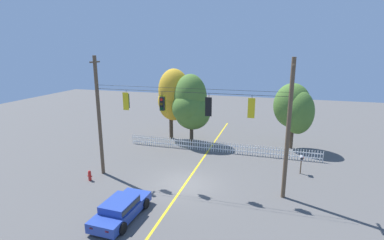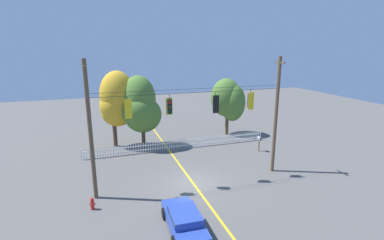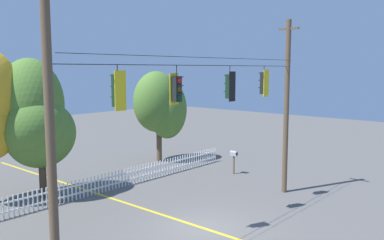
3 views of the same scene
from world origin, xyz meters
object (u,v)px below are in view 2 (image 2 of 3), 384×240
object	(u,v)px
traffic_signal_westbound_side	(170,107)
autumn_oak_far_east	(229,100)
autumn_maple_near_fence	(117,102)
parked_car	(184,220)
traffic_signal_southbound_primary	(215,104)
traffic_signal_eastbound_side	(128,109)
traffic_signal_northbound_secondary	(250,101)
fire_hydrant	(92,204)
autumn_maple_mid	(140,108)
roadside_mailbox	(259,139)

from	to	relation	value
traffic_signal_westbound_side	autumn_oak_far_east	world-z (taller)	traffic_signal_westbound_side
autumn_maple_near_fence	parked_car	world-z (taller)	autumn_maple_near_fence
traffic_signal_westbound_side	traffic_signal_southbound_primary	size ratio (longest dim) A/B	0.96
parked_car	traffic_signal_eastbound_side	bearing A→B (deg)	112.59
traffic_signal_northbound_secondary	fire_hydrant	world-z (taller)	traffic_signal_northbound_secondary
traffic_signal_northbound_secondary	parked_car	distance (m)	9.70
traffic_signal_northbound_secondary	fire_hydrant	xyz separation A→B (m)	(-11.14, -1.38, -5.36)
autumn_oak_far_east	parked_car	xyz separation A→B (m)	(-9.65, -15.01, -3.32)
traffic_signal_westbound_side	autumn_maple_mid	xyz separation A→B (m)	(-0.66, 8.91, -1.78)
parked_car	autumn_oak_far_east	bearing A→B (deg)	57.27
traffic_signal_eastbound_side	autumn_oak_far_east	bearing A→B (deg)	40.34
traffic_signal_eastbound_side	traffic_signal_westbound_side	xyz separation A→B (m)	(2.67, 0.02, -0.05)
traffic_signal_northbound_secondary	roadside_mailbox	distance (m)	7.14
traffic_signal_eastbound_side	traffic_signal_southbound_primary	size ratio (longest dim) A/B	0.96
autumn_oak_far_east	parked_car	world-z (taller)	autumn_oak_far_east
autumn_maple_near_fence	roadside_mailbox	bearing A→B (deg)	-24.37
traffic_signal_northbound_secondary	fire_hydrant	size ratio (longest dim) A/B	1.83
traffic_signal_northbound_secondary	traffic_signal_westbound_side	bearing A→B (deg)	179.82
traffic_signal_eastbound_side	traffic_signal_westbound_side	size ratio (longest dim) A/B	1.00
autumn_maple_near_fence	autumn_maple_mid	xyz separation A→B (m)	(2.04, -0.76, -0.52)
traffic_signal_westbound_side	fire_hydrant	xyz separation A→B (m)	(-5.21, -1.40, -5.31)
traffic_signal_eastbound_side	fire_hydrant	bearing A→B (deg)	-151.58
autumn_maple_near_fence	fire_hydrant	world-z (taller)	autumn_maple_near_fence
autumn_maple_near_fence	autumn_maple_mid	world-z (taller)	autumn_maple_near_fence
traffic_signal_northbound_secondary	roadside_mailbox	size ratio (longest dim) A/B	0.98
traffic_signal_eastbound_side	fire_hydrant	xyz separation A→B (m)	(-2.54, -1.38, -5.35)
parked_car	fire_hydrant	distance (m)	5.91
traffic_signal_westbound_side	parked_car	distance (m)	7.19
traffic_signal_westbound_side	autumn_oak_far_east	xyz separation A→B (m)	(9.08, 9.95, -1.76)
traffic_signal_westbound_side	autumn_maple_mid	world-z (taller)	autumn_maple_mid
roadside_mailbox	fire_hydrant	bearing A→B (deg)	-159.39
traffic_signal_westbound_side	roadside_mailbox	distance (m)	11.31
traffic_signal_southbound_primary	autumn_oak_far_east	distance (m)	11.69
autumn_maple_mid	traffic_signal_westbound_side	bearing A→B (deg)	-85.74
autumn_oak_far_east	traffic_signal_northbound_secondary	bearing A→B (deg)	-107.48
traffic_signal_eastbound_side	traffic_signal_northbound_secondary	size ratio (longest dim) A/B	1.00
traffic_signal_southbound_primary	traffic_signal_northbound_secondary	distance (m)	2.70
traffic_signal_southbound_primary	autumn_maple_mid	distance (m)	9.91
parked_car	roadside_mailbox	world-z (taller)	roadside_mailbox
autumn_maple_mid	roadside_mailbox	xyz separation A→B (m)	(10.18, -4.78, -2.73)
autumn_oak_far_east	roadside_mailbox	world-z (taller)	autumn_oak_far_east
traffic_signal_southbound_primary	autumn_oak_far_east	size ratio (longest dim) A/B	0.24
autumn_maple_near_fence	autumn_maple_mid	bearing A→B (deg)	-20.40
autumn_maple_near_fence	traffic_signal_southbound_primary	bearing A→B (deg)	-58.51
traffic_signal_northbound_secondary	autumn_maple_mid	bearing A→B (deg)	126.46
traffic_signal_eastbound_side	parked_car	bearing A→B (deg)	-67.41
traffic_signal_southbound_primary	parked_car	world-z (taller)	traffic_signal_southbound_primary
autumn_maple_near_fence	autumn_maple_mid	distance (m)	2.24
traffic_signal_northbound_secondary	parked_car	bearing A→B (deg)	-142.25
autumn_maple_mid	fire_hydrant	size ratio (longest dim) A/B	8.96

